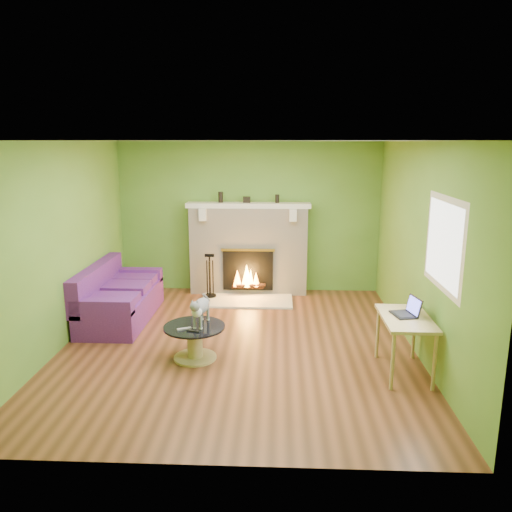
{
  "coord_description": "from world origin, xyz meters",
  "views": [
    {
      "loc": [
        0.51,
        -6.08,
        2.6
      ],
      "look_at": [
        0.21,
        0.4,
        1.1
      ],
      "focal_mm": 35.0,
      "sensor_mm": 36.0,
      "label": 1
    }
  ],
  "objects_px": {
    "desk": "(406,324)",
    "cat": "(201,310)",
    "coffee_table": "(195,340)",
    "sofa": "(118,299)"
  },
  "relations": [
    {
      "from": "sofa",
      "to": "cat",
      "type": "relative_size",
      "value": 2.98
    },
    {
      "from": "sofa",
      "to": "coffee_table",
      "type": "xyz_separation_m",
      "value": [
        1.37,
        -1.33,
        -0.07
      ]
    },
    {
      "from": "coffee_table",
      "to": "desk",
      "type": "bearing_deg",
      "value": -6.37
    },
    {
      "from": "coffee_table",
      "to": "desk",
      "type": "relative_size",
      "value": 0.82
    },
    {
      "from": "desk",
      "to": "cat",
      "type": "distance_m",
      "value": 2.38
    },
    {
      "from": "desk",
      "to": "cat",
      "type": "height_order",
      "value": "cat"
    },
    {
      "from": "coffee_table",
      "to": "desk",
      "type": "distance_m",
      "value": 2.48
    },
    {
      "from": "coffee_table",
      "to": "cat",
      "type": "height_order",
      "value": "cat"
    },
    {
      "from": "sofa",
      "to": "cat",
      "type": "height_order",
      "value": "sofa"
    },
    {
      "from": "sofa",
      "to": "cat",
      "type": "distance_m",
      "value": 1.96
    }
  ]
}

